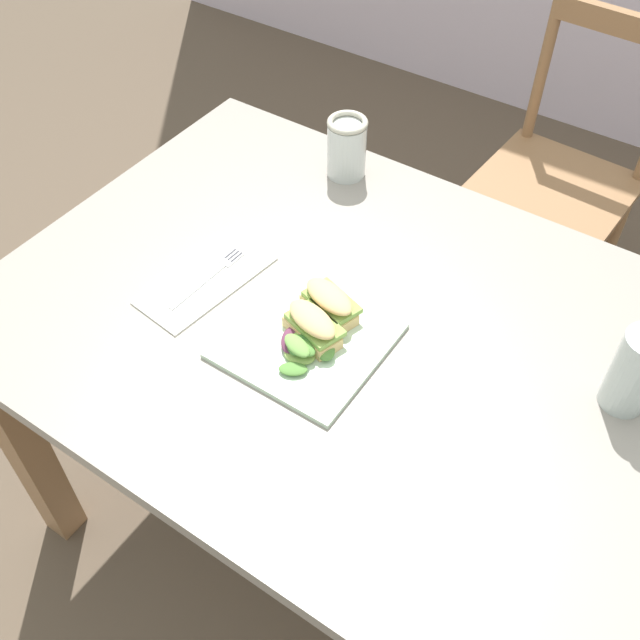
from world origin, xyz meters
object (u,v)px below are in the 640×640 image
at_px(sandwich_half_back, 330,303).
at_px(bottle_cold_brew, 634,373).
at_px(sandwich_half_front, 313,325).
at_px(mason_jar_iced_tea, 347,150).
at_px(dining_table, 361,371).
at_px(chair_wooden_far, 560,179).
at_px(plate_lunch, 307,340).
at_px(fork_on_napkin, 212,274).

distance_m(sandwich_half_back, bottle_cold_brew, 0.49).
height_order(sandwich_half_front, sandwich_half_back, same).
bearing_deg(bottle_cold_brew, mason_jar_iced_tea, 159.31).
relative_size(sandwich_half_back, bottle_cold_brew, 0.56).
distance_m(sandwich_half_front, bottle_cold_brew, 0.51).
distance_m(sandwich_half_front, mason_jar_iced_tea, 0.48).
bearing_deg(dining_table, sandwich_half_back, -170.17).
xyz_separation_m(chair_wooden_far, plate_lunch, (-0.10, -1.08, 0.30)).
bearing_deg(sandwich_half_back, fork_on_napkin, -171.93).
bearing_deg(mason_jar_iced_tea, bottle_cold_brew, -20.69).
xyz_separation_m(fork_on_napkin, mason_jar_iced_tea, (0.03, 0.40, 0.05)).
height_order(sandwich_half_back, mason_jar_iced_tea, mason_jar_iced_tea).
distance_m(bottle_cold_brew, mason_jar_iced_tea, 0.73).
xyz_separation_m(fork_on_napkin, bottle_cold_brew, (0.72, 0.14, 0.07)).
bearing_deg(mason_jar_iced_tea, sandwich_half_back, -61.24).
relative_size(sandwich_half_back, mason_jar_iced_tea, 0.89).
distance_m(plate_lunch, sandwich_half_front, 0.04).
bearing_deg(bottle_cold_brew, plate_lunch, -159.61).
relative_size(dining_table, mason_jar_iced_tea, 10.13).
distance_m(plate_lunch, sandwich_half_back, 0.08).
xyz_separation_m(chair_wooden_far, sandwich_half_front, (-0.09, -1.08, 0.33)).
bearing_deg(mason_jar_iced_tea, dining_table, -53.30).
xyz_separation_m(plate_lunch, fork_on_napkin, (-0.24, 0.04, 0.00)).
relative_size(chair_wooden_far, sandwich_half_front, 7.50).
relative_size(fork_on_napkin, bottle_cold_brew, 0.89).
bearing_deg(sandwich_half_front, mason_jar_iced_tea, 115.90).
bearing_deg(bottle_cold_brew, sandwich_half_front, -160.41).
relative_size(bottle_cold_brew, mason_jar_iced_tea, 1.60).
relative_size(chair_wooden_far, fork_on_napkin, 4.69).
relative_size(dining_table, sandwich_half_front, 11.39).
xyz_separation_m(plate_lunch, sandwich_half_back, (0.00, 0.07, 0.03)).
xyz_separation_m(sandwich_half_back, fork_on_napkin, (-0.24, -0.03, -0.03)).
bearing_deg(fork_on_napkin, plate_lunch, -8.47).
bearing_deg(sandwich_half_front, fork_on_napkin, 173.98).
distance_m(fork_on_napkin, mason_jar_iced_tea, 0.41).
bearing_deg(fork_on_napkin, dining_table, 8.44).
bearing_deg(dining_table, chair_wooden_far, 88.18).
bearing_deg(plate_lunch, sandwich_half_front, 59.31).
bearing_deg(chair_wooden_far, mason_jar_iced_tea, -114.73).
bearing_deg(plate_lunch, mason_jar_iced_tea, 114.79).
relative_size(plate_lunch, mason_jar_iced_tea, 1.95).
distance_m(dining_table, sandwich_half_back, 0.17).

